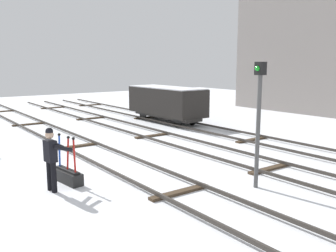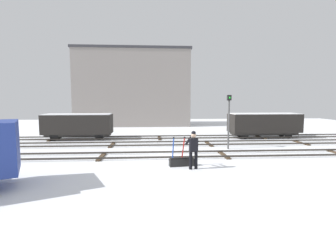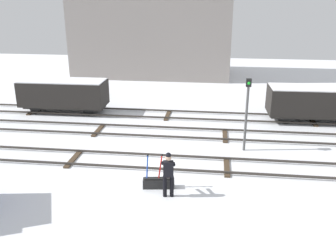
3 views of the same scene
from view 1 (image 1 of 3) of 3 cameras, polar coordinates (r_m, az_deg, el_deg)
name	(u,v)px [view 1 (image 1 of 3)]	position (r m, az deg, el deg)	size (l,w,h in m)	color
ground_plane	(118,165)	(13.07, -7.78, -6.03)	(60.00, 60.00, 0.00)	white
track_main_line	(118,162)	(13.04, -7.79, -5.58)	(44.00, 1.94, 0.18)	#38332D
track_siding_near	(201,147)	(15.19, 5.06, -3.33)	(44.00, 1.94, 0.18)	#38332D
track_siding_far	(252,138)	(17.39, 12.89, -1.86)	(44.00, 1.94, 0.18)	#38332D
switch_lever_frame	(68,175)	(11.47, -15.29, -7.27)	(1.28, 0.52, 1.45)	black
rail_worker	(51,155)	(10.65, -17.62, -4.36)	(0.60, 0.73, 1.80)	black
signal_post	(259,111)	(10.54, 13.88, 2.22)	(0.24, 0.32, 3.57)	#4C4C4C
freight_car_back_track	(166,102)	(22.12, -0.24, 3.80)	(5.46, 2.03, 2.12)	#2D2B28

